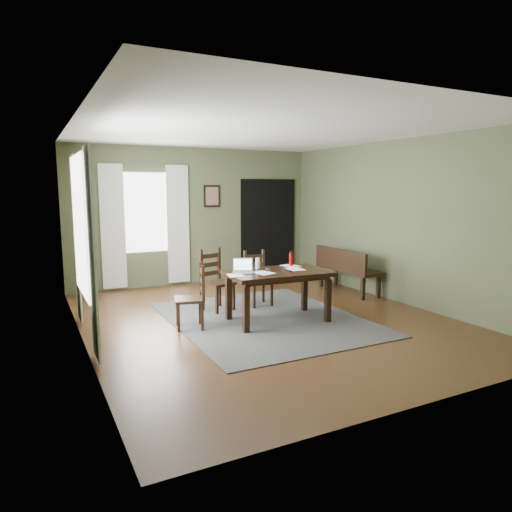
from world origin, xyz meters
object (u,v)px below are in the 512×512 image
water_bottle (291,259)px  chair_end (193,297)px  dining_table (278,277)px  laptop (243,269)px  bench (346,266)px  chair_back_left (216,281)px  chair_back_right (258,279)px

water_bottle → chair_end: bearing=-177.0°
dining_table → laptop: size_ratio=4.17×
chair_end → bench: size_ratio=0.62×
chair_end → water_bottle: water_bottle is taller
laptop → water_bottle: bearing=35.3°
chair_back_left → bench: bearing=-15.8°
chair_end → water_bottle: (1.60, 0.08, 0.40)m
dining_table → chair_back_right: chair_back_right is taller
chair_back_right → bench: (1.87, 0.09, 0.05)m
chair_end → chair_back_left: bearing=154.0°
chair_back_left → laptop: chair_back_left is taller
chair_end → chair_back_left: chair_back_left is taller
chair_end → bench: bearing=118.8°
dining_table → chair_end: bearing=173.5°
chair_back_left → bench: 2.59m
water_bottle → chair_back_right: bearing=109.6°
laptop → chair_back_left: bearing=118.7°
dining_table → chair_back_left: 1.14m
chair_back_left → bench: chair_back_left is taller
chair_back_left → chair_back_right: (0.73, -0.01, -0.03)m
chair_back_right → laptop: (-0.66, -0.84, 0.35)m
dining_table → chair_back_right: size_ratio=1.69×
dining_table → laptop: (-0.50, 0.12, 0.14)m
chair_back_right → chair_end: bearing=-149.7°
laptop → chair_end: bearing=-163.3°
dining_table → water_bottle: 0.53m
chair_back_left → dining_table: bearing=-77.5°
dining_table → bench: (2.03, 1.05, -0.16)m
water_bottle → chair_back_left: bearing=145.0°
bench → chair_back_left: bearing=91.8°
chair_end → laptop: (0.71, -0.09, 0.35)m
bench → water_bottle: 1.83m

